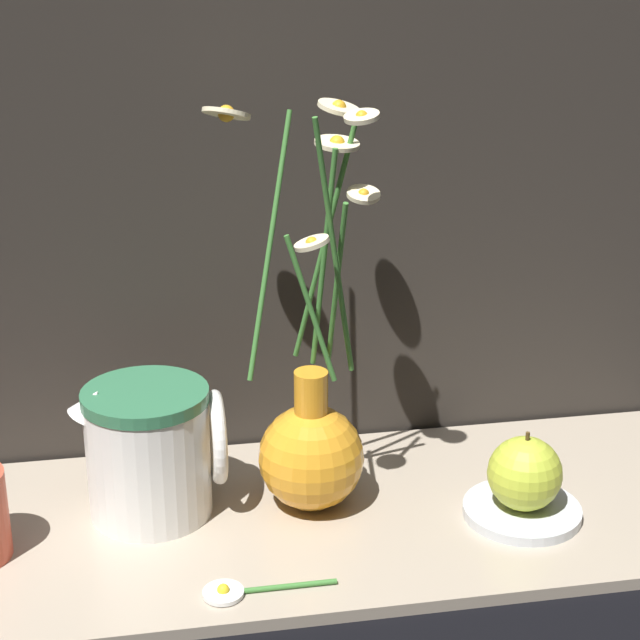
{
  "coord_description": "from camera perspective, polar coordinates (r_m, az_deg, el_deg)",
  "views": [
    {
      "loc": [
        -0.16,
        -0.9,
        0.56
      ],
      "look_at": [
        -0.0,
        0.0,
        0.22
      ],
      "focal_mm": 60.0,
      "sensor_mm": 36.0,
      "label": 1
    }
  ],
  "objects": [
    {
      "name": "saucer_plate",
      "position": [
        1.08,
        10.72,
        -9.97
      ],
      "size": [
        0.12,
        0.12,
        0.01
      ],
      "color": "silver",
      "rests_on": "shelf"
    },
    {
      "name": "ground_plane",
      "position": [
        1.07,
        0.12,
        -10.8
      ],
      "size": [
        6.0,
        6.0,
        0.0
      ],
      "primitive_type": "plane",
      "color": "black"
    },
    {
      "name": "vase_with_flowers",
      "position": [
        1.05,
        -0.47,
        -6.39
      ],
      "size": [
        0.17,
        0.14,
        0.4
      ],
      "color": "orange",
      "rests_on": "shelf"
    },
    {
      "name": "orange_fruit",
      "position": [
        1.06,
        10.87,
        -8.04
      ],
      "size": [
        0.07,
        0.07,
        0.08
      ],
      "color": "#B7C638",
      "rests_on": "saucer_plate"
    },
    {
      "name": "ceramic_pitcher",
      "position": [
        1.05,
        -9.0,
        -6.66
      ],
      "size": [
        0.15,
        0.12,
        0.14
      ],
      "color": "white",
      "rests_on": "shelf"
    },
    {
      "name": "shelf",
      "position": [
        1.07,
        0.12,
        -10.52
      ],
      "size": [
        0.87,
        0.32,
        0.01
      ],
      "color": "tan",
      "rests_on": "ground_plane"
    },
    {
      "name": "loose_daisy",
      "position": [
        0.96,
        -4.32,
        -14.2
      ],
      "size": [
        0.12,
        0.04,
        0.01
      ],
      "color": "#3D7A33",
      "rests_on": "shelf"
    }
  ]
}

